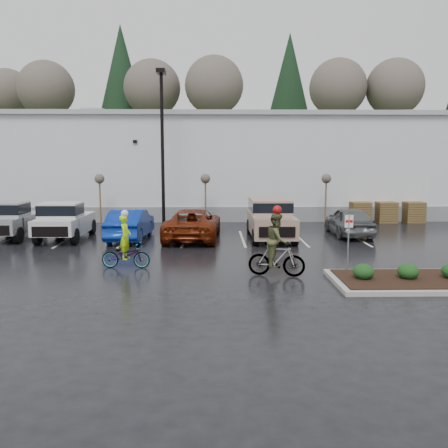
{
  "coord_description": "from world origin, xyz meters",
  "views": [
    {
      "loc": [
        -0.99,
        -16.3,
        4.18
      ],
      "look_at": [
        -0.54,
        4.24,
        1.3
      ],
      "focal_mm": 38.0,
      "sensor_mm": 36.0,
      "label": 1
    }
  ],
  "objects_px": {
    "lamppost": "(162,132)",
    "car_grey": "(349,221)",
    "suv_tan": "(271,219)",
    "sapling_west": "(100,182)",
    "cyclist_hivis": "(126,250)",
    "sapling_mid": "(205,181)",
    "pallet_stack_b": "(386,212)",
    "pallet_stack_c": "(413,212)",
    "car_red": "(193,224)",
    "pallet_stack_a": "(360,212)",
    "sapling_east": "(326,181)",
    "car_blue": "(130,224)",
    "fire_lane_sign": "(348,236)",
    "cyclist_olive": "(277,251)",
    "pickup_silver": "(14,219)",
    "pickup_white": "(67,220)"
  },
  "relations": [
    {
      "from": "car_red",
      "to": "lamppost",
      "type": "bearing_deg",
      "value": -60.92
    },
    {
      "from": "pallet_stack_a",
      "to": "pickup_white",
      "type": "height_order",
      "value": "pickup_white"
    },
    {
      "from": "car_red",
      "to": "cyclist_olive",
      "type": "relative_size",
      "value": 2.25
    },
    {
      "from": "suv_tan",
      "to": "car_grey",
      "type": "xyz_separation_m",
      "value": [
        4.36,
        0.97,
        -0.24
      ]
    },
    {
      "from": "fire_lane_sign",
      "to": "cyclist_olive",
      "type": "relative_size",
      "value": 0.87
    },
    {
      "from": "sapling_east",
      "to": "car_red",
      "type": "height_order",
      "value": "sapling_east"
    },
    {
      "from": "lamppost",
      "to": "car_red",
      "type": "bearing_deg",
      "value": -64.5
    },
    {
      "from": "car_blue",
      "to": "car_red",
      "type": "distance_m",
      "value": 3.21
    },
    {
      "from": "cyclist_hivis",
      "to": "car_grey",
      "type": "bearing_deg",
      "value": -51.26
    },
    {
      "from": "pallet_stack_a",
      "to": "car_red",
      "type": "height_order",
      "value": "car_red"
    },
    {
      "from": "pallet_stack_b",
      "to": "pallet_stack_c",
      "type": "height_order",
      "value": "same"
    },
    {
      "from": "lamppost",
      "to": "cyclist_hivis",
      "type": "bearing_deg",
      "value": -91.9
    },
    {
      "from": "pickup_white",
      "to": "car_red",
      "type": "distance_m",
      "value": 6.59
    },
    {
      "from": "sapling_west",
      "to": "cyclist_olive",
      "type": "xyz_separation_m",
      "value": [
        9.24,
        -12.88,
        -1.82
      ]
    },
    {
      "from": "sapling_west",
      "to": "cyclist_hivis",
      "type": "bearing_deg",
      "value": -72.38
    },
    {
      "from": "sapling_mid",
      "to": "pallet_stack_b",
      "type": "xyz_separation_m",
      "value": [
        11.7,
        1.0,
        -2.05
      ]
    },
    {
      "from": "cyclist_hivis",
      "to": "lamppost",
      "type": "bearing_deg",
      "value": 2.18
    },
    {
      "from": "suv_tan",
      "to": "car_blue",
      "type": "bearing_deg",
      "value": 179.95
    },
    {
      "from": "pallet_stack_a",
      "to": "pickup_silver",
      "type": "height_order",
      "value": "pickup_silver"
    },
    {
      "from": "pickup_silver",
      "to": "cyclist_olive",
      "type": "relative_size",
      "value": 2.06
    },
    {
      "from": "pallet_stack_b",
      "to": "cyclist_hivis",
      "type": "xyz_separation_m",
      "value": [
        -14.55,
        -12.5,
        0.02
      ]
    },
    {
      "from": "lamppost",
      "to": "pickup_white",
      "type": "relative_size",
      "value": 1.77
    },
    {
      "from": "pallet_stack_b",
      "to": "car_blue",
      "type": "relative_size",
      "value": 0.28
    },
    {
      "from": "pallet_stack_a",
      "to": "car_blue",
      "type": "bearing_deg",
      "value": -156.16
    },
    {
      "from": "car_red",
      "to": "cyclist_olive",
      "type": "height_order",
      "value": "cyclist_olive"
    },
    {
      "from": "sapling_west",
      "to": "pallet_stack_a",
      "type": "relative_size",
      "value": 2.37
    },
    {
      "from": "sapling_west",
      "to": "car_blue",
      "type": "bearing_deg",
      "value": -61.88
    },
    {
      "from": "lamppost",
      "to": "pickup_silver",
      "type": "distance_m",
      "value": 9.47
    },
    {
      "from": "car_blue",
      "to": "pallet_stack_b",
      "type": "bearing_deg",
      "value": -156.27
    },
    {
      "from": "pallet_stack_c",
      "to": "cyclist_hivis",
      "type": "height_order",
      "value": "cyclist_hivis"
    },
    {
      "from": "sapling_mid",
      "to": "sapling_east",
      "type": "distance_m",
      "value": 7.5
    },
    {
      "from": "pallet_stack_b",
      "to": "car_grey",
      "type": "distance_m",
      "value": 6.43
    },
    {
      "from": "fire_lane_sign",
      "to": "sapling_mid",
      "type": "bearing_deg",
      "value": 112.49
    },
    {
      "from": "pallet_stack_a",
      "to": "cyclist_hivis",
      "type": "bearing_deg",
      "value": -135.79
    },
    {
      "from": "pallet_stack_a",
      "to": "car_grey",
      "type": "bearing_deg",
      "value": -113.06
    },
    {
      "from": "sapling_west",
      "to": "pallet_stack_c",
      "type": "bearing_deg",
      "value": 2.86
    },
    {
      "from": "car_blue",
      "to": "cyclist_olive",
      "type": "distance_m",
      "value": 10.16
    },
    {
      "from": "car_red",
      "to": "car_grey",
      "type": "height_order",
      "value": "car_red"
    },
    {
      "from": "pickup_silver",
      "to": "suv_tan",
      "type": "height_order",
      "value": "suv_tan"
    },
    {
      "from": "sapling_mid",
      "to": "fire_lane_sign",
      "type": "bearing_deg",
      "value": -67.51
    },
    {
      "from": "pallet_stack_a",
      "to": "pallet_stack_c",
      "type": "xyz_separation_m",
      "value": [
        3.5,
        0.0,
        0.0
      ]
    },
    {
      "from": "sapling_east",
      "to": "fire_lane_sign",
      "type": "xyz_separation_m",
      "value": [
        -2.2,
        -12.8,
        -1.32
      ]
    },
    {
      "from": "pallet_stack_b",
      "to": "pickup_white",
      "type": "xyz_separation_m",
      "value": [
        -18.85,
        -5.7,
        0.3
      ]
    },
    {
      "from": "lamppost",
      "to": "car_grey",
      "type": "distance_m",
      "value": 11.84
    },
    {
      "from": "sapling_mid",
      "to": "pallet_stack_a",
      "type": "bearing_deg",
      "value": 5.71
    },
    {
      "from": "pickup_silver",
      "to": "car_blue",
      "type": "xyz_separation_m",
      "value": [
        6.26,
        -0.8,
        -0.19
      ]
    },
    {
      "from": "pickup_silver",
      "to": "fire_lane_sign",
      "type": "bearing_deg",
      "value": -29.04
    },
    {
      "from": "sapling_west",
      "to": "lamppost",
      "type": "bearing_deg",
      "value": -14.04
    },
    {
      "from": "pallet_stack_a",
      "to": "suv_tan",
      "type": "height_order",
      "value": "suv_tan"
    },
    {
      "from": "sapling_east",
      "to": "cyclist_hivis",
      "type": "distance_m",
      "value": 15.6
    }
  ]
}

